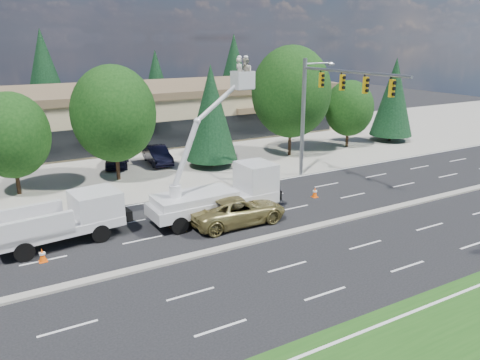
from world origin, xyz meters
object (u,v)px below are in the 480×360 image
minivan (237,210)px  utility_pickup (68,223)px  signal_mast (322,101)px  bucket_truck (224,185)px

minivan → utility_pickup: bearing=76.8°
signal_mast → minivan: size_ratio=1.74×
signal_mast → minivan: 11.57m
signal_mast → minivan: bearing=-155.7°
signal_mast → utility_pickup: (-18.49, -2.06, -5.03)m
utility_pickup → signal_mast: bearing=0.1°
signal_mast → utility_pickup: size_ratio=1.51×
bucket_truck → minivan: bucket_truck is taller
utility_pickup → bucket_truck: 9.07m
utility_pickup → minivan: utility_pickup is taller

